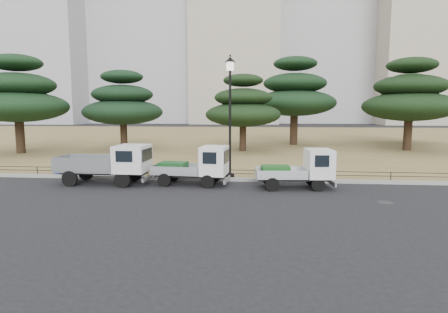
# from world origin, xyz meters

# --- Properties ---
(ground) EXTENTS (220.00, 220.00, 0.00)m
(ground) POSITION_xyz_m (0.00, 0.00, 0.00)
(ground) COLOR black
(lawn) EXTENTS (120.00, 56.00, 0.15)m
(lawn) POSITION_xyz_m (0.00, 30.60, 0.07)
(lawn) COLOR olive
(lawn) RESTS_ON ground
(curb) EXTENTS (120.00, 0.25, 0.16)m
(curb) POSITION_xyz_m (0.00, 2.60, 0.08)
(curb) COLOR gray
(curb) RESTS_ON ground
(truck_large) EXTENTS (4.32, 1.78, 1.88)m
(truck_large) POSITION_xyz_m (-5.42, 1.29, 1.04)
(truck_large) COLOR black
(truck_large) RESTS_ON ground
(truck_kei_front) EXTENTS (3.58, 1.76, 1.84)m
(truck_kei_front) POSITION_xyz_m (-1.25, 1.50, 0.92)
(truck_kei_front) COLOR black
(truck_kei_front) RESTS_ON ground
(truck_kei_rear) EXTENTS (3.50, 1.74, 1.77)m
(truck_kei_rear) POSITION_xyz_m (3.52, 1.18, 0.88)
(truck_kei_rear) COLOR black
(truck_kei_rear) RESTS_ON ground
(street_lamp) EXTENTS (0.53, 0.53, 5.94)m
(street_lamp) POSITION_xyz_m (0.21, 2.90, 4.16)
(street_lamp) COLOR black
(street_lamp) RESTS_ON lawn
(pipe_fence) EXTENTS (38.00, 0.04, 0.40)m
(pipe_fence) POSITION_xyz_m (0.00, 2.75, 0.44)
(pipe_fence) COLOR black
(pipe_fence) RESTS_ON lawn
(tarp_pile) EXTENTS (1.42, 1.04, 0.94)m
(tarp_pile) POSITION_xyz_m (-8.35, 3.31, 0.53)
(tarp_pile) COLOR #1537A3
(tarp_pile) RESTS_ON lawn
(manhole) EXTENTS (0.60, 0.60, 0.01)m
(manhole) POSITION_xyz_m (6.50, -1.20, 0.01)
(manhole) COLOR #2D2D30
(manhole) RESTS_ON ground
(pine_west_far) EXTENTS (7.50, 7.50, 7.58)m
(pine_west_far) POSITION_xyz_m (-16.98, 11.76, 4.52)
(pine_west_far) COLOR black
(pine_west_far) RESTS_ON lawn
(pine_west_near) EXTENTS (6.68, 6.68, 6.68)m
(pine_west_near) POSITION_xyz_m (-9.91, 15.20, 4.00)
(pine_west_near) COLOR black
(pine_west_near) RESTS_ON lawn
(pine_center_left) EXTENTS (6.15, 6.15, 6.25)m
(pine_center_left) POSITION_xyz_m (0.27, 14.94, 3.76)
(pine_center_left) COLOR black
(pine_center_left) RESTS_ON lawn
(pine_center_right) EXTENTS (7.93, 7.93, 8.41)m
(pine_center_right) POSITION_xyz_m (4.92, 21.22, 5.02)
(pine_center_right) COLOR black
(pine_center_right) RESTS_ON lawn
(pine_east_near) EXTENTS (7.55, 7.55, 7.63)m
(pine_east_near) POSITION_xyz_m (13.97, 16.92, 4.55)
(pine_east_near) COLOR black
(pine_east_near) RESTS_ON lawn
(pine_east_far) EXTENTS (6.96, 6.96, 7.00)m
(pine_east_far) POSITION_xyz_m (16.52, 24.02, 4.19)
(pine_east_far) COLOR black
(pine_east_far) RESTS_ON lawn
(tower_center_left) EXTENTS (22.00, 20.00, 55.00)m
(tower_center_left) POSITION_xyz_m (-5.00, 85.00, 27.50)
(tower_center_left) COLOR #AAA08C
(tower_center_left) RESTS_ON ground
(tower_east) EXTENTS (20.00, 18.00, 48.00)m
(tower_east) POSITION_xyz_m (40.00, 82.00, 24.00)
(tower_east) COLOR #AAA08C
(tower_east) RESTS_ON ground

